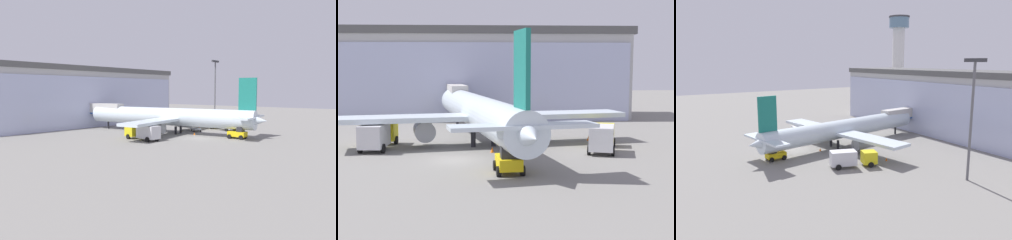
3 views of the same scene
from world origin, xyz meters
The scene contains 10 objects.
ground centered at (0.00, 0.00, 0.00)m, with size 240.00×240.00×0.00m, color gray.
terminal_building centered at (-0.01, 37.02, 7.19)m, with size 56.03×18.01×14.38m.
jet_bridge centered at (-0.24, 27.98, 4.33)m, with size 3.73×13.79×5.71m.
airplane centered at (2.54, 8.92, 3.32)m, with size 31.47×40.14×10.91m.
catering_truck centered at (-7.74, 6.46, 1.47)m, with size 3.12×7.49×2.65m.
fuel_truck centered at (14.31, 3.06, 1.47)m, with size 4.49×7.62×2.65m.
baggage_cart centered at (8.19, 6.10, 0.50)m, with size 3.08×3.14×1.50m.
pushback_tug centered at (4.22, -5.65, 0.97)m, with size 2.27×3.27×2.30m.
safety_cone_nose centered at (3.54, 3.35, 0.28)m, with size 0.36×0.36×0.55m, color orange.
safety_cone_wingtip centered at (14.82, 9.71, 0.28)m, with size 0.36×0.36×0.55m, color orange.
Camera 2 is at (0.54, -41.03, 8.20)m, focal length 50.00 mm.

